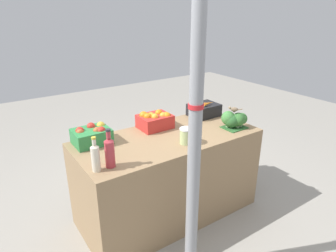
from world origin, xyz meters
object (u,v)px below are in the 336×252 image
(broccoli_pile, at_px, (234,120))
(juice_bottle_ruby, at_px, (110,151))
(support_pole, at_px, (195,122))
(carrot_crate, at_px, (204,110))
(pickle_jar, at_px, (186,136))
(juice_bottle_cloudy, at_px, (95,157))
(apple_crate, at_px, (92,135))
(orange_crate, at_px, (155,120))
(sparrow_bird, at_px, (234,109))

(broccoli_pile, relative_size, juice_bottle_ruby, 0.80)
(support_pole, bearing_deg, carrot_crate, 46.44)
(support_pole, relative_size, pickle_jar, 17.95)
(juice_bottle_cloudy, relative_size, pickle_jar, 1.90)
(apple_crate, xyz_separation_m, orange_crate, (0.63, -0.00, 0.00))
(broccoli_pile, bearing_deg, juice_bottle_ruby, -178.55)
(support_pole, relative_size, juice_bottle_ruby, 8.40)
(apple_crate, bearing_deg, carrot_crate, -0.01)
(broccoli_pile, relative_size, juice_bottle_cloudy, 0.91)
(carrot_crate, bearing_deg, sparrow_bird, -90.60)
(apple_crate, distance_m, orange_crate, 0.63)
(apple_crate, distance_m, broccoli_pile, 1.33)
(support_pole, distance_m, juice_bottle_ruby, 0.68)
(pickle_jar, bearing_deg, juice_bottle_ruby, -179.17)
(carrot_crate, relative_size, sparrow_bird, 2.81)
(juice_bottle_cloudy, height_order, sparrow_bird, juice_bottle_cloudy)
(apple_crate, relative_size, pickle_jar, 2.19)
(juice_bottle_ruby, xyz_separation_m, pickle_jar, (0.70, 0.01, -0.05))
(support_pole, xyz_separation_m, juice_bottle_ruby, (-0.40, 0.47, -0.29))
(broccoli_pile, bearing_deg, apple_crate, 161.17)
(carrot_crate, height_order, broccoli_pile, broccoli_pile)
(juice_bottle_ruby, bearing_deg, juice_bottle_cloudy, 180.00)
(juice_bottle_cloudy, relative_size, sparrow_bird, 2.44)
(broccoli_pile, distance_m, juice_bottle_ruby, 1.30)
(orange_crate, distance_m, juice_bottle_cloudy, 0.90)
(carrot_crate, bearing_deg, support_pole, -133.56)
(juice_bottle_ruby, distance_m, pickle_jar, 0.70)
(juice_bottle_ruby, bearing_deg, broccoli_pile, 1.45)
(support_pole, relative_size, sparrow_bird, 23.05)
(support_pole, height_order, juice_bottle_ruby, support_pole)
(apple_crate, xyz_separation_m, carrot_crate, (1.25, -0.00, -0.01))
(juice_bottle_cloudy, xyz_separation_m, sparrow_bird, (1.39, 0.03, 0.08))
(juice_bottle_ruby, relative_size, sparrow_bird, 2.74)
(orange_crate, height_order, juice_bottle_ruby, juice_bottle_ruby)
(apple_crate, height_order, orange_crate, orange_crate)
(support_pole, xyz_separation_m, juice_bottle_cloudy, (-0.51, 0.47, -0.31))
(support_pole, distance_m, apple_crate, 1.06)
(broccoli_pile, distance_m, pickle_jar, 0.60)
(support_pole, height_order, carrot_crate, support_pole)
(broccoli_pile, distance_m, sparrow_bird, 0.11)
(broccoli_pile, distance_m, juice_bottle_cloudy, 1.41)
(apple_crate, distance_m, juice_bottle_cloudy, 0.49)
(carrot_crate, height_order, pickle_jar, carrot_crate)
(pickle_jar, bearing_deg, apple_crate, 145.70)
(juice_bottle_ruby, bearing_deg, support_pole, -49.96)
(carrot_crate, bearing_deg, orange_crate, -179.89)
(apple_crate, height_order, carrot_crate, apple_crate)
(broccoli_pile, height_order, sparrow_bird, sparrow_bird)
(apple_crate, bearing_deg, orange_crate, -0.13)
(support_pole, xyz_separation_m, apple_crate, (-0.36, 0.93, -0.34))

